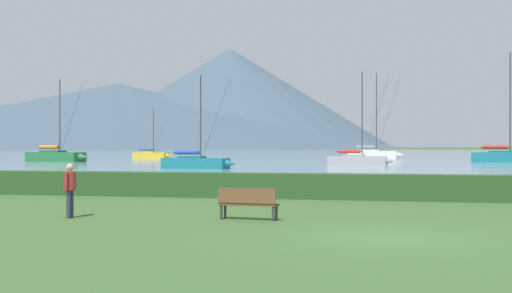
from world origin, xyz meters
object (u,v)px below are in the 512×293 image
(sailboat_slip_2, at_px, (358,160))
(sailboat_slip_6, at_px, (151,155))
(sailboat_slip_8, at_px, (505,156))
(sailboat_slip_1, at_px, (373,154))
(sailboat_slip_0, at_px, (196,162))
(sailboat_slip_5, at_px, (56,156))
(park_bench_under_tree, at_px, (248,202))
(person_standing_walker, at_px, (70,186))

(sailboat_slip_2, distance_m, sailboat_slip_6, 45.22)
(sailboat_slip_6, height_order, sailboat_slip_8, sailboat_slip_8)
(sailboat_slip_1, height_order, sailboat_slip_2, sailboat_slip_1)
(sailboat_slip_0, bearing_deg, sailboat_slip_5, 148.25)
(sailboat_slip_5, bearing_deg, sailboat_slip_0, -27.64)
(sailboat_slip_2, relative_size, park_bench_under_tree, 5.47)
(sailboat_slip_5, bearing_deg, person_standing_walker, -50.47)
(sailboat_slip_8, xyz_separation_m, person_standing_walker, (-23.19, -68.03, 0.21))
(sailboat_slip_0, height_order, sailboat_slip_5, sailboat_slip_5)
(sailboat_slip_6, distance_m, park_bench_under_tree, 88.16)
(park_bench_under_tree, bearing_deg, sailboat_slip_6, 119.04)
(sailboat_slip_5, relative_size, park_bench_under_tree, 5.79)
(sailboat_slip_6, bearing_deg, sailboat_slip_8, -7.85)
(sailboat_slip_2, bearing_deg, sailboat_slip_0, -135.73)
(sailboat_slip_6, xyz_separation_m, sailboat_slip_8, (51.50, -14.04, 0.23))
(park_bench_under_tree, relative_size, person_standing_walker, 1.10)
(sailboat_slip_0, xyz_separation_m, sailboat_slip_2, (14.08, 12.42, 0.01))
(sailboat_slip_2, xyz_separation_m, sailboat_slip_8, (17.24, 15.47, 0.17))
(sailboat_slip_1, xyz_separation_m, sailboat_slip_6, (-34.85, -4.42, -0.20))
(park_bench_under_tree, xyz_separation_m, person_standing_walker, (-5.38, -0.60, 0.44))
(sailboat_slip_2, relative_size, sailboat_slip_5, 0.94)
(sailboat_slip_6, bearing_deg, park_bench_under_tree, -60.13)
(sailboat_slip_5, height_order, park_bench_under_tree, sailboat_slip_5)
(sailboat_slip_6, bearing_deg, sailboat_slip_5, -93.63)
(sailboat_slip_1, bearing_deg, sailboat_slip_8, -45.79)
(sailboat_slip_5, bearing_deg, sailboat_slip_6, 89.76)
(sailboat_slip_2, height_order, park_bench_under_tree, sailboat_slip_2)
(sailboat_slip_1, xyz_separation_m, sailboat_slip_2, (-0.59, -33.94, -0.14))
(sailboat_slip_0, height_order, person_standing_walker, sailboat_slip_0)
(sailboat_slip_2, distance_m, person_standing_walker, 52.89)
(sailboat_slip_2, xyz_separation_m, person_standing_walker, (-5.95, -52.56, 0.38))
(park_bench_under_tree, bearing_deg, sailboat_slip_8, 81.78)
(sailboat_slip_0, xyz_separation_m, park_bench_under_tree, (13.51, -39.54, -0.05))
(sailboat_slip_0, relative_size, sailboat_slip_6, 1.10)
(park_bench_under_tree, bearing_deg, sailboat_slip_2, 95.94)
(sailboat_slip_8, height_order, park_bench_under_tree, sailboat_slip_8)
(sailboat_slip_6, bearing_deg, person_standing_walker, -63.57)
(sailboat_slip_1, relative_size, park_bench_under_tree, 7.30)
(sailboat_slip_2, xyz_separation_m, park_bench_under_tree, (-0.57, -51.95, -0.06))
(sailboat_slip_2, bearing_deg, sailboat_slip_6, 142.12)
(sailboat_slip_5, distance_m, sailboat_slip_6, 22.87)
(sailboat_slip_2, relative_size, sailboat_slip_8, 0.73)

